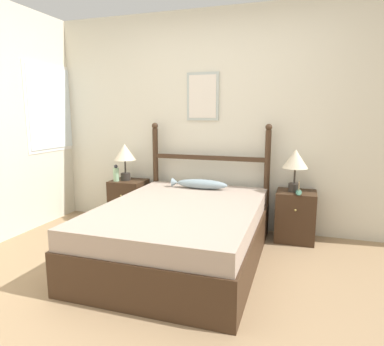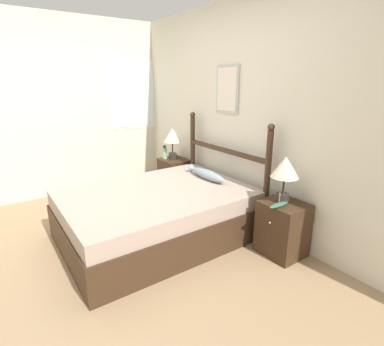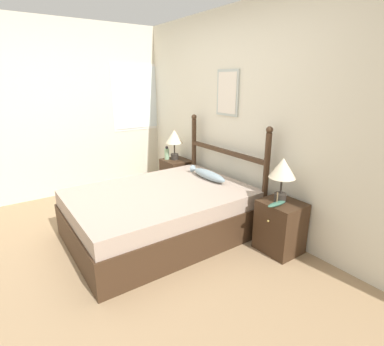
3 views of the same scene
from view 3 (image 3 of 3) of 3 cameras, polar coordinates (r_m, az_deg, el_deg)
The scene contains 12 objects.
ground_plane at distance 3.28m, azimuth -15.04°, elevation -14.99°, with size 16.00×16.00×0.00m, color #9E7F5B.
wall_back at distance 3.73m, azimuth 9.30°, elevation 10.29°, with size 6.40×0.08×2.55m.
wall_left at distance 4.89m, azimuth -24.89°, elevation 10.60°, with size 0.08×6.40×2.55m.
bed at distance 3.47m, azimuth -5.98°, elevation -7.60°, with size 1.43×1.97×0.54m.
headboard at distance 3.84m, azimuth 6.28°, elevation 1.65°, with size 1.44×0.08×1.26m.
nightstand_left at distance 4.67m, azimuth -3.02°, elevation -0.71°, with size 0.41×0.39×0.54m.
nightstand_right at distance 3.27m, azimuth 16.44°, elevation -9.76°, with size 0.41×0.39×0.54m.
table_lamp_left at distance 4.55m, azimuth -3.40°, elevation 6.61°, with size 0.26×0.26×0.45m.
table_lamp_right at distance 3.06m, azimuth 16.87°, elevation 0.46°, with size 0.26×0.26×0.45m.
bottle at distance 4.62m, azimuth -4.82°, elevation 3.76°, with size 0.07×0.07×0.21m.
model_boat at distance 3.05m, azimuth 15.83°, elevation -5.66°, with size 0.06×0.25×0.14m.
fish_pillow at distance 3.73m, azimuth 3.06°, elevation -0.32°, with size 0.65×0.14×0.11m.
Camera 3 is at (2.66, -0.86, 1.73)m, focal length 28.00 mm.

